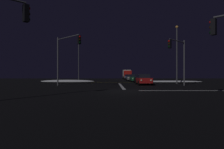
{
  "coord_description": "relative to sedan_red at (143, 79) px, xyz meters",
  "views": [
    {
      "loc": [
        -1.23,
        -18.56,
        1.49
      ],
      "look_at": [
        -1.19,
        11.83,
        1.51
      ],
      "focal_mm": 32.0,
      "sensor_mm": 36.0,
      "label": 1
    }
  ],
  "objects": [
    {
      "name": "streetlamp_right_near",
      "position": [
        5.97,
        3.53,
        4.63
      ],
      "size": [
        0.44,
        0.44,
        9.46
      ],
      "color": "#424247",
      "rests_on": "ground"
    },
    {
      "name": "snow_bank_right_curb",
      "position": [
        5.67,
        6.72,
        -0.58
      ],
      "size": [
        11.78,
        1.5,
        0.44
      ],
      "color": "white",
      "rests_on": "ground"
    },
    {
      "name": "crosswalk_bar_east",
      "position": [
        4.97,
        -10.29,
        -0.8
      ],
      "size": [
        14.09,
        0.4,
        0.01
      ],
      "color": "white",
      "rests_on": "ground"
    },
    {
      "name": "box_truck",
      "position": [
        0.44,
        38.46,
        0.91
      ],
      "size": [
        2.68,
        8.28,
        3.08
      ],
      "color": "red",
      "rests_on": "ground"
    },
    {
      "name": "sedan_gray",
      "position": [
        -0.16,
        18.92,
        0.0
      ],
      "size": [
        2.02,
        4.33,
        1.57
      ],
      "color": "slate",
      "rests_on": "ground"
    },
    {
      "name": "traffic_signal_ne",
      "position": [
        4.06,
        -2.87,
        3.44
      ],
      "size": [
        3.11,
        3.11,
        6.16
      ],
      "color": "#4C4C51",
      "rests_on": "ground"
    },
    {
      "name": "traffic_signal_nw",
      "position": [
        -10.53,
        -3.12,
        3.77
      ],
      "size": [
        3.79,
        3.79,
        6.57
      ],
      "color": "#4C4C51",
      "rests_on": "ground"
    },
    {
      "name": "sedan_black",
      "position": [
        0.42,
        6.19,
        0.0
      ],
      "size": [
        2.02,
        4.33,
        1.57
      ],
      "color": "black",
      "rests_on": "ground"
    },
    {
      "name": "sedan_green",
      "position": [
        0.14,
        12.13,
        0.0
      ],
      "size": [
        2.02,
        4.33,
        1.57
      ],
      "color": "#14512D",
      "rests_on": "ground"
    },
    {
      "name": "sedan_silver",
      "position": [
        0.1,
        31.04,
        0.0
      ],
      "size": [
        2.02,
        4.33,
        1.57
      ],
      "color": "#B7B7BC",
      "rests_on": "ground"
    },
    {
      "name": "stop_line_north",
      "position": [
        -3.36,
        -2.07,
        -0.8
      ],
      "size": [
        0.35,
        14.09,
        0.01
      ],
      "color": "white",
      "rests_on": "ground"
    },
    {
      "name": "sedan_red",
      "position": [
        0.0,
        0.0,
        0.0
      ],
      "size": [
        2.02,
        4.33,
        1.57
      ],
      "color": "maroon",
      "rests_on": "ground"
    },
    {
      "name": "snow_bank_left_curb",
      "position": [
        -12.39,
        6.06,
        -0.5
      ],
      "size": [
        9.42,
        1.5,
        0.59
      ],
      "color": "white",
      "rests_on": "ground"
    },
    {
      "name": "sedan_blue",
      "position": [
        0.08,
        25.13,
        0.0
      ],
      "size": [
        2.02,
        4.33,
        1.57
      ],
      "color": "navy",
      "rests_on": "ground"
    },
    {
      "name": "streetlamp_left_far",
      "position": [
        -12.69,
        19.53,
        5.03
      ],
      "size": [
        0.44,
        0.44,
        10.26
      ],
      "color": "#424247",
      "rests_on": "ground"
    },
    {
      "name": "ground",
      "position": [
        -3.36,
        -10.29,
        -0.85
      ],
      "size": [
        120.0,
        120.0,
        0.1
      ],
      "primitive_type": "cube",
      "color": "black"
    },
    {
      "name": "centre_line_ns",
      "position": [
        -3.36,
        9.53,
        -0.8
      ],
      "size": [
        22.0,
        0.15,
        0.01
      ],
      "color": "yellow",
      "rests_on": "ground"
    }
  ]
}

